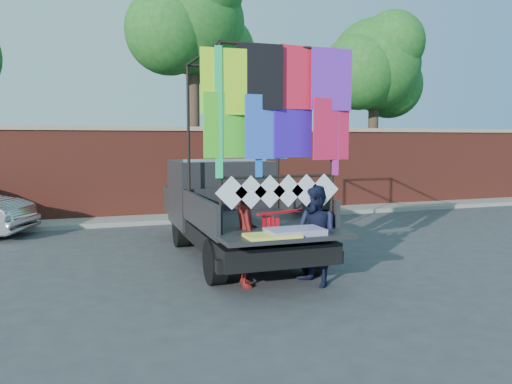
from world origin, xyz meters
name	(u,v)px	position (x,y,z in m)	size (l,w,h in m)	color
ground	(242,281)	(0.00, 0.00, 0.00)	(90.00, 90.00, 0.00)	#38383A
brick_wall	(169,171)	(0.00, 7.00, 1.33)	(30.00, 0.45, 2.61)	maroon
curb	(174,218)	(0.00, 6.30, 0.06)	(30.00, 1.20, 0.12)	gray
tree_mid	(194,27)	(1.02, 8.12, 5.70)	(4.20, 3.30, 7.73)	#38281C
tree_right	(376,68)	(7.52, 8.12, 4.75)	(4.20, 3.30, 6.62)	#38281C
pickup_truck	(227,206)	(0.38, 2.20, 0.91)	(2.28, 5.72, 3.60)	black
woman	(245,235)	(-0.02, -0.25, 0.79)	(0.58, 0.38, 1.58)	maroon
man	(315,236)	(0.98, -0.61, 0.78)	(0.76, 0.59, 1.55)	#141834
streamer_bundle	(275,224)	(0.39, -0.44, 0.97)	(0.83, 0.28, 0.59)	red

